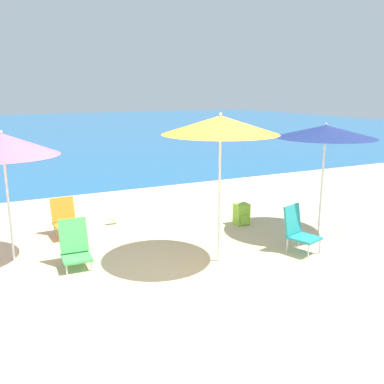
# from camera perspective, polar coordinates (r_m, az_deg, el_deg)

# --- Properties ---
(ground_plane) EXTENTS (60.00, 60.00, 0.00)m
(ground_plane) POSITION_cam_1_polar(r_m,az_deg,el_deg) (6.13, 2.77, -11.81)
(ground_plane) COLOR beige
(sea_water) EXTENTS (60.00, 40.00, 0.01)m
(sea_water) POSITION_cam_1_polar(r_m,az_deg,el_deg) (31.03, -21.48, 7.71)
(sea_water) COLOR #23669E
(sea_water) RESTS_ON ground
(beach_umbrella_navy) EXTENTS (1.80, 1.80, 2.05)m
(beach_umbrella_navy) POSITION_cam_1_polar(r_m,az_deg,el_deg) (8.07, 17.39, 7.69)
(beach_umbrella_navy) COLOR white
(beach_umbrella_navy) RESTS_ON ground
(beach_umbrella_orange) EXTENTS (1.74, 1.74, 2.29)m
(beach_umbrella_orange) POSITION_cam_1_polar(r_m,az_deg,el_deg) (6.32, 3.82, 8.88)
(beach_umbrella_orange) COLOR white
(beach_umbrella_orange) RESTS_ON ground
(beach_umbrella_pink) EXTENTS (1.65, 1.65, 2.04)m
(beach_umbrella_pink) POSITION_cam_1_polar(r_m,az_deg,el_deg) (6.94, -23.97, 5.79)
(beach_umbrella_pink) COLOR white
(beach_umbrella_pink) RESTS_ON ground
(beach_chair_green) EXTENTS (0.45, 0.58, 0.70)m
(beach_chair_green) POSITION_cam_1_polar(r_m,az_deg,el_deg) (6.77, -15.34, -6.92)
(beach_chair_green) COLOR silver
(beach_chair_green) RESTS_ON ground
(beach_chair_teal) EXTENTS (0.55, 0.62, 0.77)m
(beach_chair_teal) POSITION_cam_1_polar(r_m,az_deg,el_deg) (7.27, 13.99, -4.81)
(beach_chair_teal) COLOR silver
(beach_chair_teal) RESTS_ON ground
(beach_chair_orange) EXTENTS (0.45, 0.61, 0.68)m
(beach_chair_orange) POSITION_cam_1_polar(r_m,az_deg,el_deg) (8.19, -16.57, -3.39)
(beach_chair_orange) COLOR silver
(beach_chair_orange) RESTS_ON ground
(backpack_lime) EXTENTS (0.27, 0.26, 0.42)m
(backpack_lime) POSITION_cam_1_polar(r_m,az_deg,el_deg) (8.57, 6.63, -2.95)
(backpack_lime) COLOR #8ECC3D
(backpack_lime) RESTS_ON ground
(seagull) EXTENTS (0.27, 0.11, 0.23)m
(seagull) POSITION_cam_1_polar(r_m,az_deg,el_deg) (8.67, -10.33, -3.37)
(seagull) COLOR gold
(seagull) RESTS_ON ground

